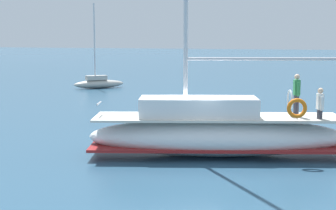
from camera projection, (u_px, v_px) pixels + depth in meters
The scene contains 4 objects.
ground_plane at pixel (193, 154), 19.24m from camera, with size 400.00×400.00×0.00m, color #284C66.
main_sailboat at pixel (216, 131), 18.83m from camera, with size 5.72×9.82×13.30m.
moored_catamaran at pixel (99, 82), 44.81m from camera, with size 4.11×3.84×7.42m.
mooring_buoy at pixel (232, 116), 27.05m from camera, with size 0.77×0.77×0.99m.
Camera 1 is at (-17.75, -6.39, 4.32)m, focal length 54.16 mm.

